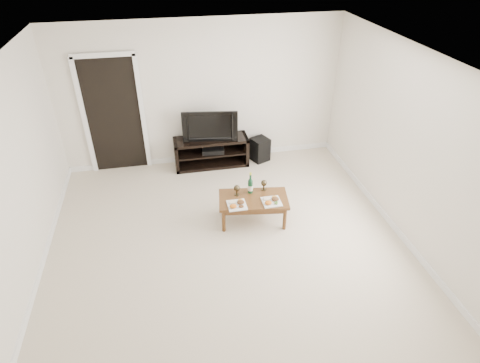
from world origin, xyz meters
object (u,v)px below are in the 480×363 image
object	(u,v)px
television	(210,124)
subwoofer	(260,149)
coffee_table	(253,210)
media_console	(211,152)

from	to	relation	value
television	subwoofer	world-z (taller)	television
television	coffee_table	bearing A→B (deg)	-69.64
media_console	television	distance (m)	0.56
coffee_table	television	bearing A→B (deg)	101.95
media_console	subwoofer	bearing A→B (deg)	0.54
subwoofer	coffee_table	xyz separation A→B (m)	(-0.55, -1.81, -0.01)
television	subwoofer	distance (m)	1.11
media_console	television	xyz separation A→B (m)	(-0.00, 0.00, 0.56)
subwoofer	coffee_table	bearing A→B (deg)	-130.08
media_console	television	bearing A→B (deg)	180.00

